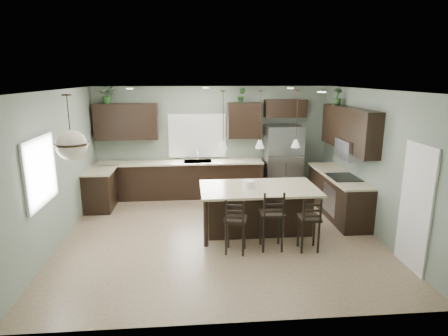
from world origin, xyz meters
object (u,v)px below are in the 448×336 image
serving_dish (249,184)px  bar_stool_center (272,220)px  refrigerator (283,162)px  plant_back_left (108,95)px  bar_stool_right (309,224)px  kitchen_island (258,209)px  bar_stool_left (236,225)px

serving_dish → bar_stool_center: bearing=-69.0°
refrigerator → plant_back_left: bearing=176.4°
bar_stool_center → bar_stool_right: 0.66m
kitchen_island → bar_stool_center: 0.80m
serving_dish → bar_stool_left: (-0.35, -0.87, -0.49)m
refrigerator → serving_dish: refrigerator is taller
refrigerator → bar_stool_left: bearing=-116.8°
kitchen_island → bar_stool_left: (-0.55, -0.88, 0.05)m
bar_stool_right → serving_dish: bearing=139.2°
refrigerator → bar_stool_center: bearing=-106.7°
serving_dish → bar_stool_center: bar_stool_center is taller
bar_stool_left → kitchen_island: bearing=70.9°
bar_stool_right → refrigerator: bearing=87.9°
serving_dish → bar_stool_right: bearing=-43.3°
bar_stool_right → plant_back_left: (-4.05, 3.36, 2.11)m
kitchen_island → plant_back_left: size_ratio=5.53×
bar_stool_left → plant_back_left: plant_back_left is taller
serving_dish → bar_stool_right: size_ratio=0.24×
serving_dish → kitchen_island: bearing=0.7°
bar_stool_left → bar_stool_right: bar_stool_left is taller
refrigerator → plant_back_left: plant_back_left is taller
serving_dish → bar_stool_left: size_ratio=0.24×
bar_stool_left → bar_stool_center: size_ratio=0.91×
serving_dish → bar_stool_left: serving_dish is taller
refrigerator → bar_stool_left: (-1.55, -3.07, -0.42)m
refrigerator → bar_stool_right: 3.13m
refrigerator → bar_stool_center: size_ratio=1.66×
bar_stool_left → plant_back_left: (-2.75, 3.34, 2.10)m
bar_stool_left → bar_stool_right: bearing=12.4°
kitchen_island → serving_dish: serving_dish is taller
bar_stool_left → plant_back_left: bearing=142.8°
bar_stool_center → kitchen_island: bearing=99.4°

